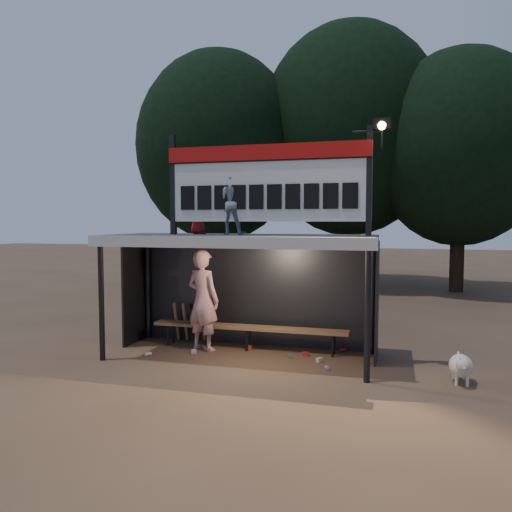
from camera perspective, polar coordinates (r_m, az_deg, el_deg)
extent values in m
plane|color=brown|center=(9.68, -1.81, -11.43)|extent=(80.00, 80.00, 0.00)
imported|color=white|center=(10.02, -6.07, -5.03)|extent=(0.85, 0.70, 2.01)
imported|color=gray|center=(9.49, -2.78, 6.08)|extent=(0.61, 0.48, 1.20)
imported|color=#A1181B|center=(9.98, -6.60, 4.98)|extent=(0.50, 0.46, 0.86)
cube|color=#38383A|center=(9.34, -1.84, 2.06)|extent=(5.00, 2.00, 0.12)
cube|color=silver|center=(8.38, -3.92, 1.56)|extent=(5.10, 0.06, 0.20)
cylinder|color=black|center=(9.66, -17.25, -4.97)|extent=(0.10, 0.10, 2.20)
cylinder|color=black|center=(8.15, 12.63, -6.52)|extent=(0.10, 0.10, 2.20)
cylinder|color=black|center=(11.19, -12.26, -3.67)|extent=(0.10, 0.10, 2.20)
cylinder|color=black|center=(9.93, 13.16, -4.65)|extent=(0.10, 0.10, 2.20)
cube|color=black|center=(10.40, -0.18, -4.16)|extent=(5.00, 0.04, 2.20)
cube|color=black|center=(10.89, -13.70, -3.90)|extent=(0.04, 1.00, 2.20)
cube|color=black|center=(9.53, 13.67, -5.02)|extent=(0.04, 1.00, 2.20)
cylinder|color=black|center=(10.30, -0.18, 1.63)|extent=(5.00, 0.06, 0.06)
cube|color=black|center=(9.85, -9.45, 7.99)|extent=(0.10, 0.10, 1.90)
cube|color=black|center=(8.95, 12.82, 8.35)|extent=(0.10, 0.10, 1.90)
cube|color=silver|center=(9.23, 1.14, 8.32)|extent=(3.80, 0.08, 1.40)
cube|color=red|center=(9.24, 1.07, 11.80)|extent=(3.80, 0.04, 0.28)
cube|color=black|center=(9.21, 1.06, 10.88)|extent=(3.80, 0.02, 0.03)
cube|color=black|center=(9.66, -7.82, 6.60)|extent=(0.27, 0.03, 0.45)
cube|color=black|center=(9.53, -5.93, 6.65)|extent=(0.27, 0.03, 0.45)
cube|color=black|center=(9.41, -3.99, 6.70)|extent=(0.27, 0.03, 0.45)
cube|color=black|center=(9.30, -2.00, 6.74)|extent=(0.27, 0.03, 0.45)
cube|color=black|center=(9.21, 0.03, 6.77)|extent=(0.27, 0.03, 0.45)
cube|color=black|center=(9.12, 2.10, 6.79)|extent=(0.27, 0.03, 0.45)
cube|color=black|center=(9.05, 4.21, 6.80)|extent=(0.27, 0.03, 0.45)
cube|color=black|center=(8.99, 6.35, 6.81)|extent=(0.27, 0.03, 0.45)
cube|color=black|center=(8.94, 8.52, 6.81)|extent=(0.27, 0.03, 0.45)
cube|color=black|center=(8.90, 10.71, 6.79)|extent=(0.27, 0.03, 0.45)
cylinder|color=black|center=(9.06, 12.58, 13.72)|extent=(0.50, 0.04, 0.04)
cylinder|color=black|center=(9.02, 14.19, 12.77)|extent=(0.04, 0.04, 0.30)
cube|color=black|center=(9.01, 14.21, 14.39)|extent=(0.30, 0.22, 0.18)
sphere|color=#FFD88C|center=(8.92, 14.19, 14.24)|extent=(0.14, 0.14, 0.14)
cube|color=#906644|center=(10.09, -0.88, -8.16)|extent=(4.00, 0.35, 0.06)
cylinder|color=black|center=(10.62, -10.00, -8.84)|extent=(0.05, 0.05, 0.45)
cylinder|color=black|center=(10.84, -9.45, -8.58)|extent=(0.05, 0.05, 0.45)
cylinder|color=black|center=(10.03, -1.07, -9.56)|extent=(0.05, 0.05, 0.45)
cylinder|color=black|center=(10.25, -0.68, -9.26)|extent=(0.05, 0.05, 0.45)
cylinder|color=black|center=(9.69, 8.76, -10.08)|extent=(0.05, 0.05, 0.45)
cylinder|color=black|center=(9.92, 8.93, -9.75)|extent=(0.05, 0.05, 0.45)
cylinder|color=#2F2015|center=(20.10, -4.22, 1.98)|extent=(0.50, 0.50, 3.74)
ellipsoid|color=black|center=(20.31, -4.28, 12.34)|extent=(6.46, 6.46, 7.48)
cylinder|color=black|center=(20.49, 10.53, 2.57)|extent=(0.50, 0.50, 4.18)
ellipsoid|color=black|center=(20.80, 10.67, 13.90)|extent=(7.22, 7.22, 8.36)
cylinder|color=black|center=(19.55, 22.01, 1.32)|extent=(0.50, 0.50, 3.52)
ellipsoid|color=black|center=(19.71, 22.28, 11.36)|extent=(6.08, 6.08, 7.04)
ellipsoid|color=white|center=(8.78, 22.37, -11.53)|extent=(0.36, 0.58, 0.36)
sphere|color=silver|center=(8.49, 22.61, -11.44)|extent=(0.22, 0.22, 0.22)
cone|color=beige|center=(8.40, 22.69, -11.76)|extent=(0.10, 0.10, 0.10)
cone|color=beige|center=(8.44, 22.30, -10.83)|extent=(0.06, 0.06, 0.07)
cone|color=beige|center=(8.45, 22.99, -10.82)|extent=(0.06, 0.06, 0.07)
cylinder|color=silver|center=(8.65, 21.94, -13.00)|extent=(0.05, 0.05, 0.18)
cylinder|color=beige|center=(8.67, 23.02, -12.99)|extent=(0.05, 0.05, 0.18)
cylinder|color=#EFE3CF|center=(8.99, 21.68, -12.34)|extent=(0.05, 0.05, 0.18)
cylinder|color=beige|center=(9.01, 22.71, -12.33)|extent=(0.05, 0.05, 0.18)
cylinder|color=beige|center=(9.05, 22.15, -10.60)|extent=(0.04, 0.16, 0.14)
cylinder|color=#A47B4C|center=(10.92, -9.07, -7.38)|extent=(0.07, 0.27, 0.84)
cylinder|color=#A6794D|center=(10.84, -8.10, -7.45)|extent=(0.08, 0.30, 0.83)
cylinder|color=black|center=(10.76, -7.12, -7.53)|extent=(0.07, 0.33, 0.83)
cylinder|color=#A37F4C|center=(10.69, -6.12, -7.60)|extent=(0.09, 0.35, 0.82)
cube|color=red|center=(10.18, -0.80, -10.42)|extent=(0.12, 0.12, 0.08)
cylinder|color=silver|center=(8.94, 8.14, -12.55)|extent=(0.11, 0.14, 0.07)
cube|color=beige|center=(9.38, 7.22, -11.71)|extent=(0.12, 0.12, 0.08)
cylinder|color=red|center=(10.17, 9.91, -10.52)|extent=(0.14, 0.12, 0.07)
cube|color=#A8A7AC|center=(9.96, -7.11, -10.78)|extent=(0.12, 0.10, 0.08)
cylinder|color=beige|center=(9.94, -12.24, -10.90)|extent=(0.11, 0.14, 0.07)
cube|color=#B3201E|center=(9.76, 5.66, -11.09)|extent=(0.10, 0.07, 0.08)
cylinder|color=#B0AFB5|center=(9.61, 3.97, -11.34)|extent=(0.12, 0.14, 0.07)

